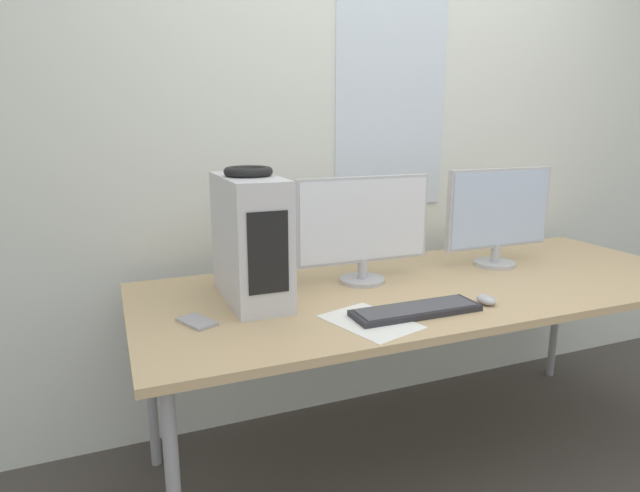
# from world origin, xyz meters

# --- Properties ---
(wall_back) EXTENTS (8.00, 0.07, 2.70)m
(wall_back) POSITION_xyz_m (0.00, 1.05, 1.35)
(wall_back) COLOR silver
(wall_back) RESTS_ON ground_plane
(desk) EXTENTS (2.30, 0.92, 0.78)m
(desk) POSITION_xyz_m (0.00, 0.46, 0.73)
(desk) COLOR tan
(desk) RESTS_ON ground_plane
(pc_tower) EXTENTS (0.19, 0.44, 0.44)m
(pc_tower) POSITION_xyz_m (-0.72, 0.54, 1.00)
(pc_tower) COLOR silver
(pc_tower) RESTS_ON desk
(headphones) EXTENTS (0.17, 0.17, 0.03)m
(headphones) POSITION_xyz_m (-0.72, 0.55, 1.23)
(headphones) COLOR black
(headphones) RESTS_ON pc_tower
(monitor_main) EXTENTS (0.56, 0.18, 0.42)m
(monitor_main) POSITION_xyz_m (-0.26, 0.58, 1.00)
(monitor_main) COLOR #B7B7BC
(monitor_main) RESTS_ON desk
(monitor_right_near) EXTENTS (0.52, 0.18, 0.43)m
(monitor_right_near) POSITION_xyz_m (0.40, 0.59, 1.01)
(monitor_right_near) COLOR #B7B7BC
(monitor_right_near) RESTS_ON desk
(keyboard) EXTENTS (0.44, 0.13, 0.02)m
(keyboard) POSITION_xyz_m (-0.25, 0.20, 0.79)
(keyboard) COLOR #28282D
(keyboard) RESTS_ON desk
(mouse) EXTENTS (0.06, 0.08, 0.03)m
(mouse) POSITION_xyz_m (0.03, 0.18, 0.79)
(mouse) COLOR #B2B2B7
(mouse) RESTS_ON desk
(cell_phone) EXTENTS (0.12, 0.15, 0.01)m
(cell_phone) POSITION_xyz_m (-0.94, 0.38, 0.78)
(cell_phone) COLOR #99999E
(cell_phone) RESTS_ON desk
(paper_sheet_left) EXTENTS (0.29, 0.34, 0.00)m
(paper_sheet_left) POSITION_xyz_m (-0.42, 0.18, 0.78)
(paper_sheet_left) COLOR white
(paper_sheet_left) RESTS_ON desk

